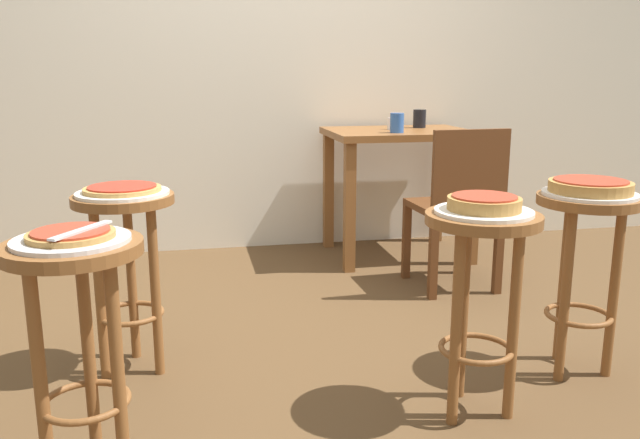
# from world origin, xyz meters

# --- Properties ---
(ground_plane) EXTENTS (6.00, 6.00, 0.00)m
(ground_plane) POSITION_xyz_m (0.00, 0.00, 0.00)
(ground_plane) COLOR brown
(back_wall) EXTENTS (6.00, 0.10, 3.00)m
(back_wall) POSITION_xyz_m (0.00, 1.65, 1.50)
(back_wall) COLOR silver
(back_wall) RESTS_ON ground_plane
(stool_foreground) EXTENTS (0.37, 0.37, 0.69)m
(stool_foreground) POSITION_xyz_m (-0.85, -0.79, 0.50)
(stool_foreground) COLOR brown
(stool_foreground) RESTS_ON ground_plane
(serving_plate_foreground) EXTENTS (0.30, 0.30, 0.01)m
(serving_plate_foreground) POSITION_xyz_m (-0.85, -0.79, 0.69)
(serving_plate_foreground) COLOR silver
(serving_plate_foreground) RESTS_ON stool_foreground
(pizza_foreground) EXTENTS (0.23, 0.23, 0.02)m
(pizza_foreground) POSITION_xyz_m (-0.85, -0.79, 0.71)
(pizza_foreground) COLOR #B78442
(pizza_foreground) RESTS_ON serving_plate_foreground
(stool_middle) EXTENTS (0.37, 0.37, 0.69)m
(stool_middle) POSITION_xyz_m (0.36, -0.68, 0.50)
(stool_middle) COLOR brown
(stool_middle) RESTS_ON ground_plane
(serving_plate_middle) EXTENTS (0.31, 0.31, 0.01)m
(serving_plate_middle) POSITION_xyz_m (0.36, -0.68, 0.69)
(serving_plate_middle) COLOR white
(serving_plate_middle) RESTS_ON stool_middle
(pizza_middle) EXTENTS (0.23, 0.23, 0.05)m
(pizza_middle) POSITION_xyz_m (0.36, -0.68, 0.72)
(pizza_middle) COLOR #B78442
(pizza_middle) RESTS_ON serving_plate_middle
(stool_leftside) EXTENTS (0.37, 0.37, 0.69)m
(stool_leftside) POSITION_xyz_m (0.87, -0.47, 0.50)
(stool_leftside) COLOR brown
(stool_leftside) RESTS_ON ground_plane
(serving_plate_leftside) EXTENTS (0.33, 0.33, 0.01)m
(serving_plate_leftside) POSITION_xyz_m (0.87, -0.47, 0.69)
(serving_plate_leftside) COLOR silver
(serving_plate_leftside) RESTS_ON stool_leftside
(pizza_leftside) EXTENTS (0.29, 0.29, 0.05)m
(pizza_leftside) POSITION_xyz_m (0.87, -0.47, 0.72)
(pizza_leftside) COLOR #B78442
(pizza_leftside) RESTS_ON serving_plate_leftside
(stool_rear) EXTENTS (0.37, 0.37, 0.69)m
(stool_rear) POSITION_xyz_m (-0.78, -0.12, 0.50)
(stool_rear) COLOR brown
(stool_rear) RESTS_ON ground_plane
(serving_plate_rear) EXTENTS (0.33, 0.33, 0.01)m
(serving_plate_rear) POSITION_xyz_m (-0.78, -0.12, 0.69)
(serving_plate_rear) COLOR white
(serving_plate_rear) RESTS_ON stool_rear
(pizza_rear) EXTENTS (0.28, 0.28, 0.02)m
(pizza_rear) POSITION_xyz_m (-0.78, -0.12, 0.71)
(pizza_rear) COLOR tan
(pizza_rear) RESTS_ON serving_plate_rear
(dining_table) EXTENTS (0.85, 0.66, 0.78)m
(dining_table) POSITION_xyz_m (0.71, 1.22, 0.63)
(dining_table) COLOR brown
(dining_table) RESTS_ON ground_plane
(cup_near_edge) EXTENTS (0.08, 0.08, 0.11)m
(cup_near_edge) POSITION_xyz_m (0.64, 1.04, 0.84)
(cup_near_edge) COLOR #3360B2
(cup_near_edge) RESTS_ON dining_table
(cup_far_edge) EXTENTS (0.08, 0.08, 0.11)m
(cup_far_edge) POSITION_xyz_m (0.88, 1.34, 0.84)
(cup_far_edge) COLOR black
(cup_far_edge) RESTS_ON dining_table
(condiment_shaker) EXTENTS (0.04, 0.04, 0.07)m
(condiment_shaker) POSITION_xyz_m (0.66, 1.24, 0.82)
(condiment_shaker) COLOR white
(condiment_shaker) RESTS_ON dining_table
(wooden_chair) EXTENTS (0.42, 0.42, 0.85)m
(wooden_chair) POSITION_xyz_m (0.81, 0.52, 0.47)
(wooden_chair) COLOR #5B3319
(wooden_chair) RESTS_ON ground_plane
(pizza_server_knife) EXTENTS (0.14, 0.20, 0.01)m
(pizza_server_knife) POSITION_xyz_m (-0.82, -0.81, 0.72)
(pizza_server_knife) COLOR silver
(pizza_server_knife) RESTS_ON pizza_foreground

